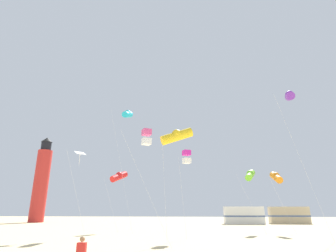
{
  "coord_description": "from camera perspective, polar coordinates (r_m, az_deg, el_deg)",
  "views": [
    {
      "loc": [
        2.66,
        -6.11,
        2.1
      ],
      "look_at": [
        1.06,
        8.98,
        6.91
      ],
      "focal_mm": 28.7,
      "sensor_mm": 36.0,
      "label": 1
    }
  ],
  "objects": [
    {
      "name": "kite_box_magenta",
      "position": [
        23.54,
        3.97,
        -6.56
      ],
      "size": [
        1.14,
        1.14,
        7.17
      ],
      "color": "silver",
      "rests_on": "ground"
    },
    {
      "name": "kite_tube_orange",
      "position": [
        30.51,
        21.97,
        -10.01
      ],
      "size": [
        1.9,
        2.5,
        6.16
      ],
      "color": "silver",
      "rests_on": "ground"
    },
    {
      "name": "rv_van_tan",
      "position": [
        53.22,
        24.26,
        -16.89
      ],
      "size": [
        6.52,
        2.58,
        2.8
      ],
      "rotation": [
        0.0,
        0.0,
        -0.04
      ],
      "color": "#C6B28C",
      "rests_on": "ground"
    },
    {
      "name": "kite_tube_violet",
      "position": [
        26.48,
        24.44,
        5.8
      ],
      "size": [
        2.62,
        2.98,
        12.6
      ],
      "color": "silver",
      "rests_on": "ground"
    },
    {
      "name": "kite_tube_scarlet",
      "position": [
        31.33,
        -10.36,
        -10.46
      ],
      "size": [
        2.4,
        2.88,
        6.54
      ],
      "color": "silver",
      "rests_on": "ground"
    },
    {
      "name": "kite_diamond_white",
      "position": [
        25.8,
        -18.21,
        -6.0
      ],
      "size": [
        2.04,
        2.04,
        7.36
      ],
      "color": "silver",
      "rests_on": "ground"
    },
    {
      "name": "rv_van_white",
      "position": [
        49.29,
        15.78,
        -17.79
      ],
      "size": [
        6.55,
        2.67,
        2.8
      ],
      "rotation": [
        0.0,
        0.0,
        0.05
      ],
      "color": "white",
      "rests_on": "ground"
    },
    {
      "name": "kite_tube_gold",
      "position": [
        20.17,
        1.86,
        -2.1
      ],
      "size": [
        2.59,
        1.9,
        8.19
      ],
      "color": "silver",
      "rests_on": "ground"
    },
    {
      "name": "kite_tube_cyan",
      "position": [
        31.5,
        -8.58,
        2.49
      ],
      "size": [
        2.95,
        2.74,
        13.52
      ],
      "color": "silver",
      "rests_on": "ground"
    },
    {
      "name": "lighthouse_distant",
      "position": [
        60.26,
        -25.31,
        -10.48
      ],
      "size": [
        2.8,
        2.8,
        16.8
      ],
      "color": "red",
      "rests_on": "ground"
    },
    {
      "name": "kite_tube_lime",
      "position": [
        30.67,
        17.06,
        -9.88
      ],
      "size": [
        2.4,
        2.91,
        6.51
      ],
      "color": "silver",
      "rests_on": "ground"
    },
    {
      "name": "kite_box_rainbow",
      "position": [
        19.56,
        -4.58,
        -2.36
      ],
      "size": [
        3.33,
        2.36,
        7.81
      ],
      "color": "silver",
      "rests_on": "ground"
    },
    {
      "name": "kite_flyer_standing",
      "position": [
        11.87,
        -17.82,
        -24.03
      ],
      "size": [
        0.36,
        0.53,
        1.16
      ],
      "rotation": [
        0.0,
        0.0,
        3.24
      ],
      "color": "red",
      "rests_on": "ground"
    }
  ]
}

